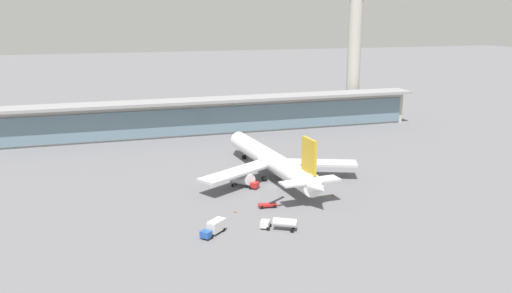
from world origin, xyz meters
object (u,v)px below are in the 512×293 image
at_px(service_truck_on_taxiway_red, 243,182).
at_px(safety_cone_delta, 235,211).
at_px(safety_cone_alpha, 313,196).
at_px(service_truck_near_nose_red, 268,204).
at_px(service_truck_by_tail_blue, 214,227).
at_px(safety_cone_charlie, 265,206).
at_px(service_truck_under_wing_white, 280,223).
at_px(control_tower, 355,33).
at_px(airliner_on_stand, 272,161).
at_px(safety_cone_bravo, 333,195).
at_px(service_truck_mid_apron_grey, 220,175).

bearing_deg(service_truck_on_taxiway_red, safety_cone_delta, -111.91).
relative_size(safety_cone_alpha, safety_cone_delta, 1.00).
bearing_deg(service_truck_near_nose_red, service_truck_by_tail_blue, -144.31).
relative_size(safety_cone_alpha, safety_cone_charlie, 1.00).
bearing_deg(safety_cone_alpha, service_truck_under_wing_white, -131.50).
bearing_deg(safety_cone_delta, service_truck_near_nose_red, 4.72).
distance_m(service_truck_near_nose_red, service_truck_under_wing_white, 14.96).
bearing_deg(control_tower, airliner_on_stand, -130.62).
xyz_separation_m(safety_cone_alpha, safety_cone_delta, (-23.77, -4.63, 0.00)).
bearing_deg(safety_cone_bravo, service_truck_near_nose_red, -171.30).
height_order(service_truck_by_tail_blue, safety_cone_charlie, service_truck_by_tail_blue).
distance_m(service_truck_mid_apron_grey, safety_cone_bravo, 37.07).
bearing_deg(control_tower, safety_cone_delta, -129.86).
height_order(airliner_on_stand, safety_cone_delta, airliner_on_stand).
distance_m(service_truck_mid_apron_grey, service_truck_on_taxiway_red, 12.12).
relative_size(service_truck_mid_apron_grey, control_tower, 0.04).
height_order(service_truck_near_nose_red, safety_cone_charlie, service_truck_near_nose_red).
xyz_separation_m(service_truck_on_taxiway_red, safety_cone_alpha, (16.21, -14.16, -1.39)).
relative_size(airliner_on_stand, safety_cone_delta, 96.54).
bearing_deg(service_truck_by_tail_blue, safety_cone_bravo, 22.52).
bearing_deg(safety_cone_delta, safety_cone_charlie, 6.75).
xyz_separation_m(service_truck_mid_apron_grey, safety_cone_bravo, (26.16, -26.26, -0.56)).
bearing_deg(safety_cone_delta, service_truck_on_taxiway_red, 68.09).
bearing_deg(safety_cone_charlie, service_truck_under_wing_white, -94.63).
xyz_separation_m(service_truck_near_nose_red, safety_cone_bravo, (20.23, 3.09, -0.49)).
relative_size(airliner_on_stand, service_truck_under_wing_white, 7.86).
bearing_deg(service_truck_under_wing_white, safety_cone_charlie, 85.37).
distance_m(service_truck_on_taxiway_red, safety_cone_bravo, 26.59).
xyz_separation_m(service_truck_under_wing_white, service_truck_on_taxiway_red, (0.30, 32.82, 0.00)).
bearing_deg(service_truck_mid_apron_grey, safety_cone_delta, -96.35).
distance_m(airliner_on_stand, control_tower, 113.11).
bearing_deg(safety_cone_charlie, service_truck_near_nose_red, -16.51).
bearing_deg(safety_cone_alpha, service_truck_mid_apron_grey, 128.70).
height_order(airliner_on_stand, safety_cone_bravo, airliner_on_stand).
bearing_deg(service_truck_on_taxiway_red, service_truck_by_tail_blue, -117.22).
relative_size(control_tower, safety_cone_charlie, 107.97).
distance_m(airliner_on_stand, safety_cone_bravo, 23.85).
bearing_deg(service_truck_near_nose_red, control_tower, 53.03).
distance_m(service_truck_near_nose_red, safety_cone_bravo, 20.48).
bearing_deg(safety_cone_alpha, airliner_on_stand, 105.19).
distance_m(safety_cone_alpha, safety_cone_bravo, 5.79).
distance_m(service_truck_under_wing_white, safety_cone_bravo, 28.58).
xyz_separation_m(service_truck_on_taxiway_red, control_tower, (80.80, 87.03, 39.44)).
height_order(airliner_on_stand, safety_cone_alpha, airliner_on_stand).
bearing_deg(service_truck_on_taxiway_red, safety_cone_alpha, -41.13).
bearing_deg(service_truck_under_wing_white, safety_cone_alpha, 48.50).
bearing_deg(service_truck_by_tail_blue, service_truck_under_wing_white, -8.40).
height_order(service_truck_near_nose_red, service_truck_mid_apron_grey, service_truck_near_nose_red).
relative_size(service_truck_by_tail_blue, safety_cone_delta, 9.97).
relative_size(airliner_on_stand, service_truck_on_taxiway_red, 8.45).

